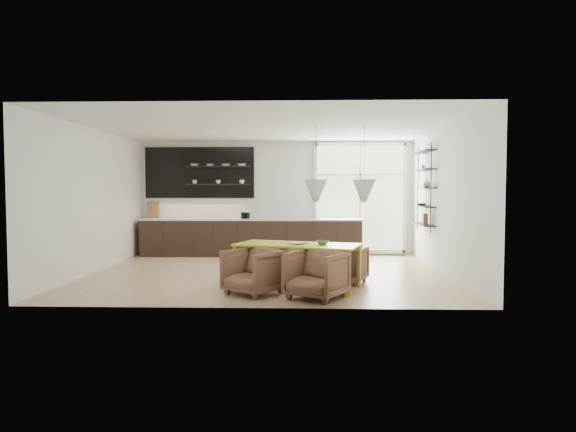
# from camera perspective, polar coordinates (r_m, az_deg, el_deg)

# --- Properties ---
(room) EXTENTS (7.02, 6.01, 2.91)m
(room) POSITION_cam_1_polar(r_m,az_deg,el_deg) (11.24, 1.04, 1.89)
(room) COLOR tan
(room) RESTS_ON ground
(kitchen_run) EXTENTS (5.54, 0.69, 2.75)m
(kitchen_run) POSITION_cam_1_polar(r_m,az_deg,el_deg) (12.95, -4.51, -1.79)
(kitchen_run) COLOR black
(kitchen_run) RESTS_ON ground
(right_shelving) EXTENTS (0.26, 1.22, 1.90)m
(right_shelving) POSITION_cam_1_polar(r_m,az_deg,el_deg) (11.61, 14.91, 2.77)
(right_shelving) COLOR black
(right_shelving) RESTS_ON ground
(dining_table) EXTENTS (2.24, 1.49, 0.75)m
(dining_table) POSITION_cam_1_polar(r_m,az_deg,el_deg) (8.71, 1.07, -3.45)
(dining_table) COLOR #99B007
(dining_table) RESTS_ON ground
(armchair_back_left) EXTENTS (0.97, 0.98, 0.69)m
(armchair_back_left) POSITION_cam_1_polar(r_m,az_deg,el_deg) (9.71, -1.23, -4.89)
(armchair_back_left) COLOR brown
(armchair_back_left) RESTS_ON ground
(armchair_back_right) EXTENTS (0.91, 0.92, 0.65)m
(armchair_back_right) POSITION_cam_1_polar(r_m,az_deg,el_deg) (9.31, 6.43, -5.38)
(armchair_back_right) COLOR brown
(armchair_back_right) RESTS_ON ground
(armchair_front_left) EXTENTS (1.10, 1.11, 0.73)m
(armchair_front_left) POSITION_cam_1_polar(r_m,az_deg,el_deg) (8.24, -3.85, -6.19)
(armchair_front_left) COLOR brown
(armchair_front_left) RESTS_ON ground
(armchair_front_right) EXTENTS (1.09, 1.10, 0.74)m
(armchair_front_right) POSITION_cam_1_polar(r_m,az_deg,el_deg) (7.91, 3.17, -6.53)
(armchair_front_right) COLOR brown
(armchair_front_right) RESTS_ON ground
(wire_stool) EXTENTS (0.32, 0.32, 0.41)m
(wire_stool) POSITION_cam_1_polar(r_m,az_deg,el_deg) (8.85, -6.20, -6.23)
(wire_stool) COLOR black
(wire_stool) RESTS_ON ground
(table_book) EXTENTS (0.35, 0.37, 0.03)m
(table_book) POSITION_cam_1_polar(r_m,az_deg,el_deg) (8.78, 0.52, -2.97)
(table_book) COLOR white
(table_book) RESTS_ON dining_table
(table_bowl) EXTENTS (0.21, 0.21, 0.06)m
(table_bowl) POSITION_cam_1_polar(r_m,az_deg,el_deg) (8.65, 3.86, -2.95)
(table_bowl) COLOR #4E8D50
(table_bowl) RESTS_ON dining_table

